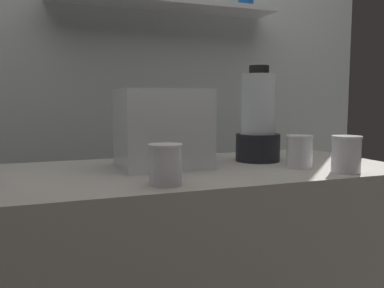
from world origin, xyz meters
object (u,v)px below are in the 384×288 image
at_px(carrot_display_bin, 162,143).
at_px(blender_pitcher, 258,122).
at_px(juice_cup_beet_left, 166,167).
at_px(juice_cup_carrot_right, 346,157).
at_px(juice_cup_pomegranate_middle, 299,153).

xyz_separation_m(carrot_display_bin, blender_pitcher, (0.37, 0.00, 0.07)).
height_order(juice_cup_beet_left, juice_cup_carrot_right, juice_cup_carrot_right).
height_order(carrot_display_bin, blender_pitcher, blender_pitcher).
bearing_deg(blender_pitcher, juice_cup_beet_left, -146.43).
xyz_separation_m(carrot_display_bin, juice_cup_carrot_right, (0.50, -0.31, -0.03)).
xyz_separation_m(carrot_display_bin, juice_cup_pomegranate_middle, (0.42, -0.18, -0.03)).
bearing_deg(blender_pitcher, juice_cup_carrot_right, -66.77).
bearing_deg(juice_cup_carrot_right, blender_pitcher, 113.23).
bearing_deg(juice_cup_carrot_right, juice_cup_beet_left, 178.44).
distance_m(carrot_display_bin, juice_cup_pomegranate_middle, 0.46).
relative_size(carrot_display_bin, juice_cup_beet_left, 2.65).
xyz_separation_m(blender_pitcher, juice_cup_pomegranate_middle, (0.05, -0.18, -0.10)).
height_order(carrot_display_bin, juice_cup_beet_left, carrot_display_bin).
bearing_deg(juice_cup_beet_left, carrot_display_bin, 75.47).
distance_m(juice_cup_pomegranate_middle, juice_cup_carrot_right, 0.15).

